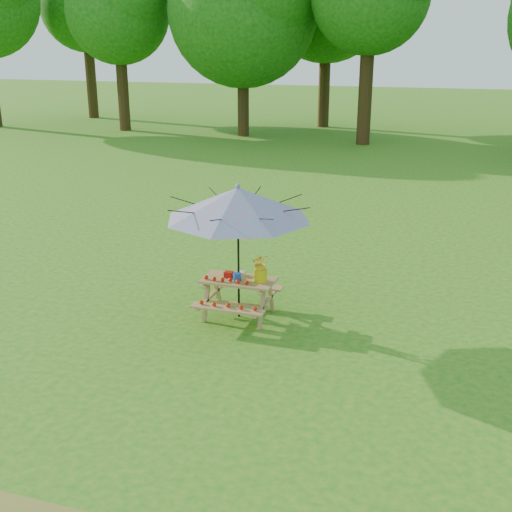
% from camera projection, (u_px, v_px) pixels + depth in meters
% --- Properties ---
extents(ground, '(120.00, 120.00, 0.00)m').
position_uv_depth(ground, '(422.00, 441.00, 7.41)').
color(ground, '#207115').
rests_on(ground, ground).
extents(picnic_table, '(1.20, 1.32, 0.67)m').
position_uv_depth(picnic_table, '(239.00, 298.00, 10.65)').
color(picnic_table, '#AA774C').
rests_on(picnic_table, ground).
extents(patio_umbrella, '(2.39, 2.39, 2.27)m').
position_uv_depth(patio_umbrella, '(238.00, 203.00, 10.13)').
color(patio_umbrella, black).
rests_on(patio_umbrella, ground).
extents(produce_bins, '(0.32, 0.37, 0.13)m').
position_uv_depth(produce_bins, '(235.00, 275.00, 10.56)').
color(produce_bins, '#B2150E').
rests_on(produce_bins, picnic_table).
extents(tomatoes_row, '(0.77, 0.13, 0.07)m').
position_uv_depth(tomatoes_row, '(226.00, 280.00, 10.41)').
color(tomatoes_row, red).
rests_on(tomatoes_row, picnic_table).
extents(flower_bucket, '(0.35, 0.33, 0.47)m').
position_uv_depth(flower_bucket, '(261.00, 267.00, 10.36)').
color(flower_bucket, '#D7C20B').
rests_on(flower_bucket, picnic_table).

